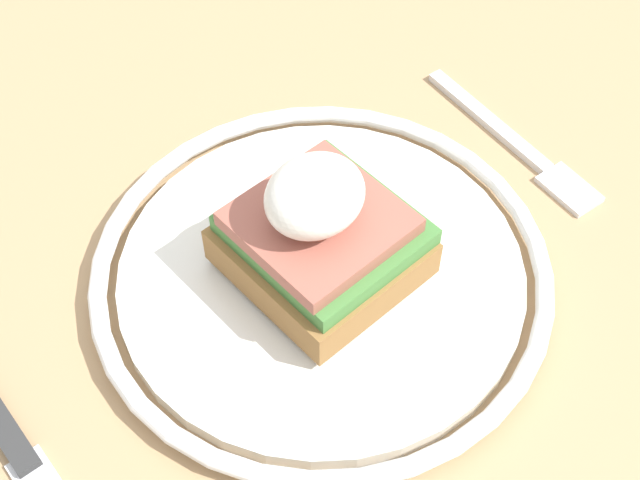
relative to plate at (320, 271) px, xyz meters
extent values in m
cube|color=tan|center=(-0.04, 0.00, -0.02)|extent=(1.09, 0.75, 0.03)
cylinder|color=tan|center=(-0.53, -0.31, -0.39)|extent=(0.06, 0.06, 0.71)
cylinder|color=silver|center=(0.00, 0.00, 0.00)|extent=(0.22, 0.22, 0.01)
torus|color=white|center=(0.00, 0.00, 0.00)|extent=(0.25, 0.25, 0.01)
cube|color=olive|center=(0.00, 0.00, 0.02)|extent=(0.09, 0.09, 0.02)
cube|color=#427A38|center=(0.00, 0.00, 0.03)|extent=(0.08, 0.09, 0.01)
cube|color=#9E5647|center=(0.00, 0.00, 0.04)|extent=(0.08, 0.07, 0.01)
ellipsoid|color=white|center=(0.00, 0.00, 0.07)|extent=(0.05, 0.05, 0.04)
cube|color=silver|center=(-0.16, -0.02, -0.01)|extent=(0.02, 0.11, 0.00)
cube|color=silver|center=(-0.15, 0.05, -0.01)|extent=(0.03, 0.04, 0.00)
camera|label=1|loc=(0.19, 0.21, 0.39)|focal=50.00mm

